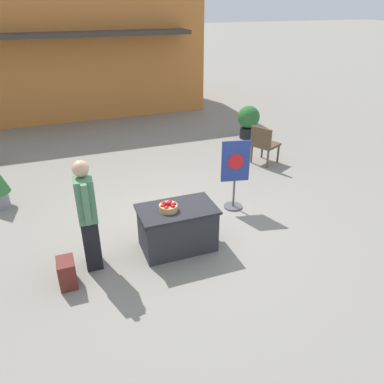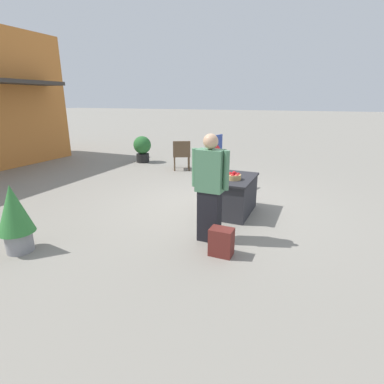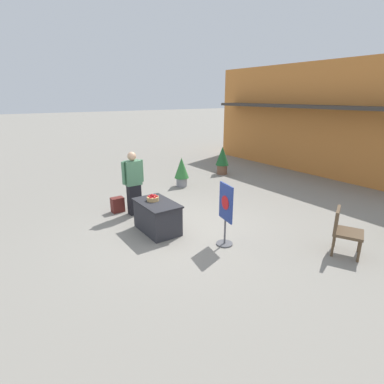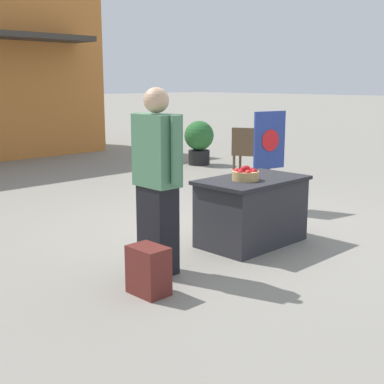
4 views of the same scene
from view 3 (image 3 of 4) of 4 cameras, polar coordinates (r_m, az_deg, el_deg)
name	(u,v)px [view 3 (image 3 of 4)]	position (r m, az deg, el deg)	size (l,w,h in m)	color
ground_plane	(185,230)	(7.38, -1.33, -7.22)	(120.00, 120.00, 0.00)	gray
storefront_building	(335,118)	(14.91, 25.54, 12.62)	(10.54, 4.62, 4.42)	#C67533
display_table	(157,217)	(7.22, -6.63, -4.68)	(1.23, 0.75, 0.74)	#2D2D33
apple_basket	(153,198)	(7.19, -7.48, -1.15)	(0.29, 0.29, 0.16)	tan
person_visitor	(133,183)	(8.23, -11.10, 1.72)	(0.27, 0.61, 1.73)	black
backpack	(118,205)	(8.67, -13.99, -2.36)	(0.24, 0.34, 0.42)	maroon
poster_board	(226,213)	(6.44, 6.41, -4.00)	(0.53, 0.36, 1.38)	#4C4C51
patio_chair	(344,229)	(6.86, 26.90, -6.27)	(0.74, 0.74, 0.96)	brown
potted_plant_near_left	(182,171)	(10.73, -1.99, 4.11)	(0.52, 0.52, 1.05)	gray
potted_plant_far_right	(222,159)	(12.53, 5.79, 6.26)	(0.54, 0.54, 1.16)	brown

